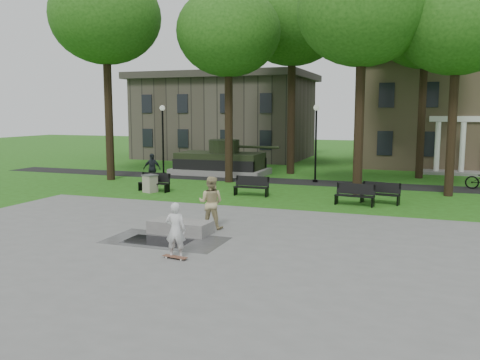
{
  "coord_description": "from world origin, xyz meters",
  "views": [
    {
      "loc": [
        6.67,
        -18.4,
        4.3
      ],
      "look_at": [
        -0.65,
        1.86,
        1.4
      ],
      "focal_mm": 38.0,
      "sensor_mm": 36.0,
      "label": 1
    }
  ],
  "objects_px": {
    "skateboarder": "(176,230)",
    "park_bench_0": "(155,182)",
    "trash_bin": "(150,183)",
    "concrete_block": "(180,227)",
    "friend_watching": "(211,203)"
  },
  "relations": [
    {
      "from": "skateboarder",
      "to": "park_bench_0",
      "type": "relative_size",
      "value": 0.91
    },
    {
      "from": "skateboarder",
      "to": "friend_watching",
      "type": "relative_size",
      "value": 0.85
    },
    {
      "from": "friend_watching",
      "to": "trash_bin",
      "type": "bearing_deg",
      "value": -51.16
    },
    {
      "from": "concrete_block",
      "to": "skateboarder",
      "type": "relative_size",
      "value": 1.32
    },
    {
      "from": "skateboarder",
      "to": "friend_watching",
      "type": "bearing_deg",
      "value": -94.22
    },
    {
      "from": "skateboarder",
      "to": "trash_bin",
      "type": "xyz_separation_m",
      "value": [
        -6.98,
        10.66,
        -0.37
      ]
    },
    {
      "from": "skateboarder",
      "to": "park_bench_0",
      "type": "xyz_separation_m",
      "value": [
        -6.94,
        11.08,
        -0.33
      ]
    },
    {
      "from": "skateboarder",
      "to": "park_bench_0",
      "type": "height_order",
      "value": "skateboarder"
    },
    {
      "from": "concrete_block",
      "to": "skateboarder",
      "type": "xyz_separation_m",
      "value": [
        1.24,
        -2.76,
        0.61
      ]
    },
    {
      "from": "park_bench_0",
      "to": "friend_watching",
      "type": "bearing_deg",
      "value": -42.93
    },
    {
      "from": "park_bench_0",
      "to": "skateboarder",
      "type": "bearing_deg",
      "value": -52.45
    },
    {
      "from": "skateboarder",
      "to": "friend_watching",
      "type": "xyz_separation_m",
      "value": [
        -0.51,
        3.83,
        0.14
      ]
    },
    {
      "from": "friend_watching",
      "to": "park_bench_0",
      "type": "xyz_separation_m",
      "value": [
        -6.42,
        7.24,
        -0.47
      ]
    },
    {
      "from": "friend_watching",
      "to": "skateboarder",
      "type": "bearing_deg",
      "value": 93.0
    },
    {
      "from": "friend_watching",
      "to": "park_bench_0",
      "type": "relative_size",
      "value": 1.06
    }
  ]
}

